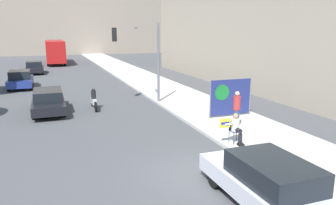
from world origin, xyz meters
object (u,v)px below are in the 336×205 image
Objects in this scene: traffic_light_pole at (141,49)px; car_on_road_distant at (34,67)px; parked_car_curbside at (269,183)px; protest_banner at (230,97)px; motorcycle_on_road at (94,100)px; car_on_road_nearest at (48,101)px; car_on_road_midblock at (20,79)px; city_bus_on_road at (55,51)px; jogger_on_sidewalk at (237,109)px; seated_protester at (236,127)px.

traffic_light_pole is 20.55m from car_on_road_distant.
parked_car_curbside is at bearing -91.19° from traffic_light_pole.
protest_banner reaches higher than motorcycle_on_road.
car_on_road_nearest is at bearing 112.32° from parked_car_curbside.
car_on_road_midblock is 0.44× the size of city_bus_on_road.
traffic_light_pole is at bearing 7.01° from motorcycle_on_road.
protest_banner is 26.51m from car_on_road_distant.
jogger_on_sidewalk is at bearing 65.27° from parked_car_curbside.
seated_protester is 0.30× the size of car_on_road_distant.
protest_banner is at bearing -28.34° from car_on_road_nearest.
traffic_light_pole is (-2.69, 7.13, 2.52)m from jogger_on_sidewalk.
jogger_on_sidewalk is 0.17× the size of city_bus_on_road.
car_on_road_nearest is (-5.73, -0.30, -2.87)m from traffic_light_pole.
car_on_road_midblock is at bearing -84.08° from jogger_on_sidewalk.
traffic_light_pole is at bearing -81.59° from city_bus_on_road.
traffic_light_pole is 30.55m from city_bus_on_road.
car_on_road_nearest is 2.60m from motorcycle_on_road.
city_bus_on_road is 30.63m from motorcycle_on_road.
traffic_light_pole reaches higher than motorcycle_on_road.
seated_protester and car_on_road_distant have the same top height.
parked_car_curbside is 43.98m from city_bus_on_road.
traffic_light_pole is 2.26× the size of motorcycle_on_road.
parked_car_curbside is 0.98× the size of car_on_road_nearest.
city_bus_on_road is at bearing 98.41° from traffic_light_pole.
protest_banner reaches higher than car_on_road_nearest.
protest_banner is 0.25× the size of city_bus_on_road.
car_on_road_distant reaches higher than motorcycle_on_road.
seated_protester reaches higher than car_on_road_nearest.
protest_banner reaches higher than parked_car_curbside.
jogger_on_sidewalk is 0.79× the size of motorcycle_on_road.
car_on_road_distant is (-7.01, 19.10, -2.86)m from traffic_light_pole.
seated_protester is at bearing 69.03° from parked_car_curbside.
car_on_road_distant is at bearing 110.16° from traffic_light_pole.
parked_car_curbside is 2.09× the size of motorcycle_on_road.
car_on_road_nearest is (-7.16, 8.83, -0.13)m from seated_protester.
traffic_light_pole is 1.08× the size of parked_car_curbside.
protest_banner is 0.61× the size of car_on_road_distant.
protest_banner is 0.52× the size of car_on_road_nearest.
traffic_light_pole is 1.22× the size of car_on_road_distant.
protest_banner is 10.44m from car_on_road_nearest.
car_on_road_nearest is (-8.42, 6.82, -0.35)m from jogger_on_sidewalk.
car_on_road_nearest is (-5.45, 13.28, -0.01)m from parked_car_curbside.
city_bus_on_road reaches higher than motorcycle_on_road.
jogger_on_sidewalk is 8.93m from motorcycle_on_road.
car_on_road_distant is at bearing 101.25° from motorcycle_on_road.
city_bus_on_road reaches higher than car_on_road_nearest.
traffic_light_pole reaches higher than car_on_road_midblock.
traffic_light_pole is at bearing -96.00° from jogger_on_sidewalk.
protest_banner reaches higher than car_on_road_distant.
motorcycle_on_road is (-6.59, 4.87, -0.66)m from protest_banner.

